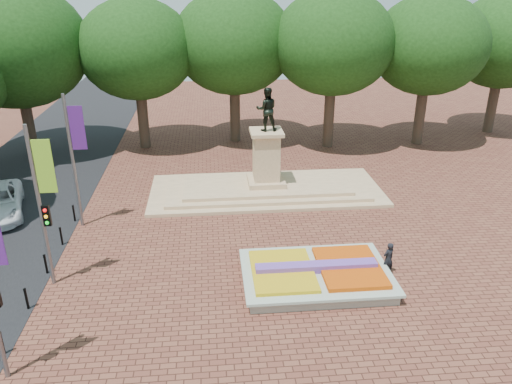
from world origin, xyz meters
TOP-DOWN VIEW (x-y plane):
  - ground at (0.00, 0.00)m, footprint 90.00×90.00m
  - flower_bed at (1.03, -2.00)m, footprint 6.30×4.30m
  - monument at (0.00, 8.00)m, footprint 14.00×6.00m
  - tree_row_back at (2.33, 18.00)m, footprint 44.80×8.80m
  - banner_poles at (-10.08, -1.31)m, footprint 0.88×11.17m
  - bollard_row at (-10.70, -1.50)m, footprint 0.12×13.12m
  - pedestrian at (4.25, -1.70)m, footprint 0.67×0.57m

SIDE VIEW (x-z plane):
  - ground at x=0.00m, z-range 0.00..0.00m
  - flower_bed at x=1.03m, z-range -0.08..0.83m
  - bollard_row at x=-10.70m, z-range 0.04..1.02m
  - pedestrian at x=4.25m, z-range 0.00..1.55m
  - monument at x=0.00m, z-range -2.32..4.09m
  - banner_poles at x=-10.08m, z-range 0.38..7.38m
  - tree_row_back at x=2.33m, z-range 1.46..11.89m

